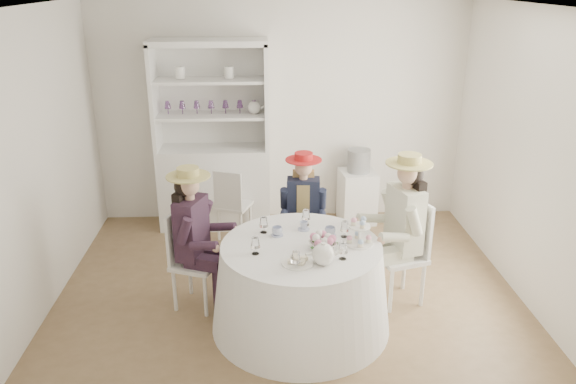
{
  "coord_description": "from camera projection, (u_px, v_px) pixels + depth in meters",
  "views": [
    {
      "loc": [
        -0.24,
        -4.76,
        2.94
      ],
      "look_at": [
        0.0,
        0.1,
        1.05
      ],
      "focal_mm": 35.0,
      "sensor_mm": 36.0,
      "label": 1
    }
  ],
  "objects": [
    {
      "name": "cupcake_stand",
      "position": [
        359.0,
        235.0,
        4.76
      ],
      "size": [
        0.25,
        0.25,
        0.23
      ],
      "rotation": [
        0.0,
        0.0,
        -0.07
      ],
      "color": "white",
      "rests_on": "tea_table"
    },
    {
      "name": "spare_chair",
      "position": [
        232.0,
        202.0,
        6.51
      ],
      "size": [
        0.46,
        0.46,
        0.87
      ],
      "rotation": [
        0.0,
        0.0,
        2.77
      ],
      "color": "silver",
      "rests_on": "ground"
    },
    {
      "name": "guest_left",
      "position": [
        194.0,
        231.0,
        5.07
      ],
      "size": [
        0.57,
        0.52,
        1.38
      ],
      "rotation": [
        0.0,
        0.0,
        1.21
      ],
      "color": "silver",
      "rests_on": "ground"
    },
    {
      "name": "tea_table",
      "position": [
        301.0,
        286.0,
        4.91
      ],
      "size": [
        1.58,
        1.58,
        0.79
      ],
      "rotation": [
        0.0,
        0.0,
        -0.2
      ],
      "color": "white",
      "rests_on": "ground"
    },
    {
      "name": "ground",
      "position": [
        288.0,
        295.0,
        5.5
      ],
      "size": [
        4.5,
        4.5,
        0.0
      ],
      "primitive_type": "plane",
      "color": "brown",
      "rests_on": "ground"
    },
    {
      "name": "sandwich_plate",
      "position": [
        298.0,
        262.0,
        4.46
      ],
      "size": [
        0.26,
        0.26,
        0.06
      ],
      "rotation": [
        0.0,
        0.0,
        -0.02
      ],
      "color": "white",
      "rests_on": "tea_table"
    },
    {
      "name": "ceiling",
      "position": [
        289.0,
        6.0,
        4.53
      ],
      "size": [
        4.5,
        4.5,
        0.0
      ],
      "primitive_type": "plane",
      "rotation": [
        3.14,
        0.0,
        0.0
      ],
      "color": "white",
      "rests_on": "wall_back"
    },
    {
      "name": "table_teapot",
      "position": [
        323.0,
        254.0,
        4.44
      ],
      "size": [
        0.25,
        0.18,
        0.19
      ],
      "rotation": [
        0.0,
        0.0,
        0.19
      ],
      "color": "white",
      "rests_on": "tea_table"
    },
    {
      "name": "teacup_c",
      "position": [
        330.0,
        232.0,
        4.92
      ],
      "size": [
        0.11,
        0.11,
        0.07
      ],
      "primitive_type": "imported",
      "rotation": [
        0.0,
        0.0,
        -0.16
      ],
      "color": "white",
      "rests_on": "tea_table"
    },
    {
      "name": "wall_front",
      "position": [
        306.0,
        277.0,
        3.15
      ],
      "size": [
        4.5,
        0.0,
        4.5
      ],
      "primitive_type": "plane",
      "rotation": [
        -1.57,
        0.0,
        0.0
      ],
      "color": "white",
      "rests_on": "ground"
    },
    {
      "name": "hutch",
      "position": [
        214.0,
        163.0,
        6.81
      ],
      "size": [
        1.35,
        0.54,
        2.26
      ],
      "rotation": [
        0.0,
        0.0,
        -0.03
      ],
      "color": "silver",
      "rests_on": "ground"
    },
    {
      "name": "teacup_b",
      "position": [
        304.0,
        226.0,
        5.04
      ],
      "size": [
        0.08,
        0.08,
        0.07
      ],
      "primitive_type": "imported",
      "rotation": [
        0.0,
        0.0,
        0.04
      ],
      "color": "white",
      "rests_on": "tea_table"
    },
    {
      "name": "stemware_set",
      "position": [
        301.0,
        237.0,
        4.74
      ],
      "size": [
        0.86,
        0.89,
        0.15
      ],
      "color": "white",
      "rests_on": "tea_table"
    },
    {
      "name": "flower_arrangement",
      "position": [
        323.0,
        240.0,
        4.67
      ],
      "size": [
        0.18,
        0.18,
        0.07
      ],
      "rotation": [
        0.0,
        0.0,
        0.09
      ],
      "color": "pink",
      "rests_on": "tea_table"
    },
    {
      "name": "teacup_a",
      "position": [
        277.0,
        232.0,
        4.93
      ],
      "size": [
        0.12,
        0.12,
        0.07
      ],
      "primitive_type": "imported",
      "rotation": [
        0.0,
        0.0,
        -0.36
      ],
      "color": "white",
      "rests_on": "tea_table"
    },
    {
      "name": "flower_bowl",
      "position": [
        323.0,
        246.0,
        4.69
      ],
      "size": [
        0.28,
        0.28,
        0.05
      ],
      "primitive_type": "imported",
      "rotation": [
        0.0,
        0.0,
        0.41
      ],
      "color": "white",
      "rests_on": "tea_table"
    },
    {
      "name": "wall_back",
      "position": [
        280.0,
        113.0,
        6.88
      ],
      "size": [
        4.5,
        0.0,
        4.5
      ],
      "primitive_type": "plane",
      "rotation": [
        1.57,
        0.0,
        0.0
      ],
      "color": "white",
      "rests_on": "ground"
    },
    {
      "name": "hatbox",
      "position": [
        359.0,
        161.0,
        6.89
      ],
      "size": [
        0.32,
        0.32,
        0.28
      ],
      "primitive_type": "cylinder",
      "rotation": [
        0.0,
        0.0,
        -0.16
      ],
      "color": "black",
      "rests_on": "side_table"
    },
    {
      "name": "side_table",
      "position": [
        357.0,
        196.0,
        7.06
      ],
      "size": [
        0.47,
        0.47,
        0.66
      ],
      "primitive_type": "cube",
      "rotation": [
        0.0,
        0.0,
        0.11
      ],
      "color": "silver",
      "rests_on": "ground"
    },
    {
      "name": "wall_left",
      "position": [
        32.0,
        169.0,
        4.91
      ],
      "size": [
        0.0,
        4.5,
        4.5
      ],
      "primitive_type": "plane",
      "rotation": [
        1.57,
        0.0,
        1.57
      ],
      "color": "white",
      "rests_on": "ground"
    },
    {
      "name": "guest_right",
      "position": [
        402.0,
        222.0,
        5.13
      ],
      "size": [
        0.6,
        0.56,
        1.47
      ],
      "rotation": [
        0.0,
        0.0,
        -1.28
      ],
      "color": "silver",
      "rests_on": "ground"
    },
    {
      "name": "wall_right",
      "position": [
        534.0,
        161.0,
        5.12
      ],
      "size": [
        0.0,
        4.5,
        4.5
      ],
      "primitive_type": "plane",
      "rotation": [
        1.57,
        0.0,
        -1.57
      ],
      "color": "white",
      "rests_on": "ground"
    },
    {
      "name": "guest_mid",
      "position": [
        303.0,
        206.0,
        5.74
      ],
      "size": [
        0.47,
        0.49,
        1.29
      ],
      "rotation": [
        0.0,
        0.0,
        -0.08
      ],
      "color": "silver",
      "rests_on": "ground"
    }
  ]
}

